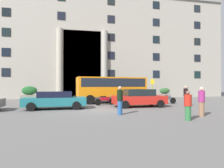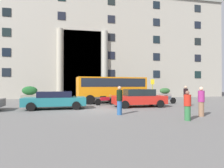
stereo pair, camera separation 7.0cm
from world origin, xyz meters
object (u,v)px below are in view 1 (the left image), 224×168
(pedestrian_woman_dark_dress, at_px, (186,96))
(motorcycle_near_kerb, at_px, (166,99))
(bus_stop_sign, at_px, (152,87))
(parked_coupe_end, at_px, (55,100))
(hedge_planter_west, at_px, (29,93))
(hedge_planter_far_east, at_px, (165,93))
(parked_sedan_second, at_px, (139,98))
(orange_minibus, at_px, (111,87))
(pedestrian_man_crossing, at_px, (202,101))
(hedge_planter_far_west, at_px, (133,93))
(pedestrian_man_red_shirt, at_px, (188,106))
(hedge_planter_entrance_left, at_px, (101,94))
(pedestrian_woman_with_bag, at_px, (120,100))
(motorcycle_far_end, at_px, (104,100))
(scooter_by_planter, at_px, (67,101))

(pedestrian_woman_dark_dress, bearing_deg, motorcycle_near_kerb, 92.40)
(bus_stop_sign, xyz_separation_m, parked_coupe_end, (-10.33, -5.75, -0.86))
(hedge_planter_west, bearing_deg, hedge_planter_far_east, 0.88)
(parked_sedan_second, distance_m, pedestrian_woman_dark_dress, 3.99)
(orange_minibus, height_order, pedestrian_man_crossing, orange_minibus)
(bus_stop_sign, xyz_separation_m, hedge_planter_far_west, (-1.20, 3.57, -0.80))
(pedestrian_man_red_shirt, bearing_deg, pedestrian_woman_dark_dress, 35.41)
(pedestrian_woman_dark_dress, bearing_deg, orange_minibus, 130.44)
(hedge_planter_entrance_left, bearing_deg, pedestrian_man_red_shirt, -81.30)
(hedge_planter_far_east, distance_m, pedestrian_woman_with_bag, 16.38)
(hedge_planter_far_west, height_order, parked_coupe_end, hedge_planter_far_west)
(hedge_planter_entrance_left, height_order, motorcycle_far_end, hedge_planter_entrance_left)
(bus_stop_sign, bearing_deg, parked_coupe_end, -150.91)
(orange_minibus, bearing_deg, pedestrian_woman_dark_dress, -47.20)
(orange_minibus, relative_size, hedge_planter_entrance_left, 3.34)
(hedge_planter_west, xyz_separation_m, scooter_by_planter, (4.72, -7.45, -0.36))
(bus_stop_sign, bearing_deg, hedge_planter_west, 165.93)
(scooter_by_planter, bearing_deg, hedge_planter_far_east, 32.78)
(orange_minibus, height_order, pedestrian_woman_with_bag, orange_minibus)
(hedge_planter_far_west, height_order, hedge_planter_far_east, hedge_planter_far_west)
(hedge_planter_far_west, height_order, motorcycle_far_end, hedge_planter_far_west)
(pedestrian_man_red_shirt, bearing_deg, hedge_planter_west, 102.75)
(hedge_planter_entrance_left, distance_m, hedge_planter_far_east, 9.04)
(hedge_planter_far_west, bearing_deg, parked_sedan_second, -104.51)
(bus_stop_sign, relative_size, hedge_planter_far_west, 1.59)
(hedge_planter_entrance_left, relative_size, hedge_planter_west, 1.17)
(pedestrian_man_crossing, relative_size, pedestrian_woman_dark_dress, 0.97)
(scooter_by_planter, height_order, pedestrian_woman_with_bag, pedestrian_woman_with_bag)
(orange_minibus, bearing_deg, pedestrian_man_red_shirt, -85.39)
(orange_minibus, distance_m, hedge_planter_far_west, 6.39)
(parked_sedan_second, bearing_deg, motorcycle_near_kerb, 28.91)
(bus_stop_sign, bearing_deg, motorcycle_near_kerb, -92.02)
(hedge_planter_far_west, distance_m, hedge_planter_far_east, 4.69)
(hedge_planter_far_west, distance_m, pedestrian_man_red_shirt, 15.58)
(hedge_planter_entrance_left, relative_size, pedestrian_man_red_shirt, 1.42)
(scooter_by_planter, relative_size, motorcycle_near_kerb, 0.98)
(parked_coupe_end, xyz_separation_m, parked_sedan_second, (6.77, 0.17, 0.05))
(bus_stop_sign, xyz_separation_m, hedge_planter_far_east, (3.48, 3.85, -0.87))
(orange_minibus, height_order, hedge_planter_west, orange_minibus)
(motorcycle_far_end, xyz_separation_m, motorcycle_near_kerb, (6.07, -0.02, 0.00))
(orange_minibus, xyz_separation_m, parked_coupe_end, (-5.20, -4.35, -0.88))
(parked_coupe_end, bearing_deg, hedge_planter_far_west, 42.66)
(hedge_planter_entrance_left, bearing_deg, orange_minibus, -85.49)
(hedge_planter_west, bearing_deg, orange_minibus, -28.51)
(parked_sedan_second, bearing_deg, motorcycle_far_end, 141.71)
(parked_coupe_end, distance_m, pedestrian_woman_with_bag, 5.58)
(hedge_planter_west, bearing_deg, scooter_by_planter, -57.62)
(motorcycle_near_kerb, bearing_deg, bus_stop_sign, 85.27)
(hedge_planter_far_west, distance_m, parked_coupe_end, 13.05)
(hedge_planter_entrance_left, bearing_deg, pedestrian_woman_dark_dress, -59.67)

